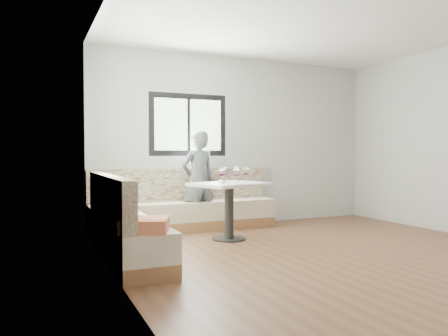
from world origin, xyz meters
The scene contains 10 objects.
room centered at (-0.08, 0.08, 1.41)m, with size 5.01×5.01×2.81m.
banquette centered at (-1.59, 1.61, 0.33)m, with size 2.92×2.85×0.95m.
table centered at (-0.72, 1.31, 0.59)m, with size 1.15×1.02×0.79m.
person centered at (-0.86, 2.16, 0.77)m, with size 0.56×0.37×1.54m, color #494F51.
olive_ramekin centered at (-0.82, 1.34, 0.81)m, with size 0.10×0.10×0.04m.
wine_glass_a centered at (-0.92, 1.10, 0.94)m, with size 0.10×0.10×0.22m.
wine_glass_b centered at (-0.71, 1.10, 0.94)m, with size 0.10×0.10×0.22m.
wine_glass_c centered at (-0.49, 1.26, 0.94)m, with size 0.10×0.10×0.22m.
wine_glass_d centered at (-0.73, 1.41, 0.94)m, with size 0.10×0.10×0.22m.
wine_glass_e centered at (-0.49, 1.52, 0.94)m, with size 0.10×0.10×0.22m.
Camera 1 is at (-3.24, -4.15, 1.20)m, focal length 35.00 mm.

